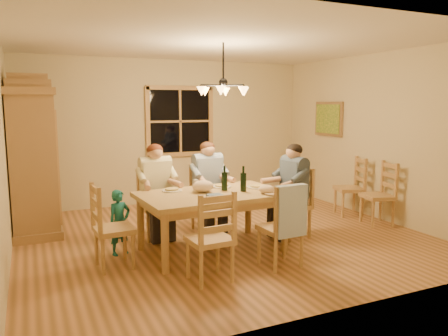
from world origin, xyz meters
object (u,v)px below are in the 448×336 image
chair_far_right (208,210)px  chair_end_left (114,242)px  chair_spare_back (349,197)px  chair_near_right (280,241)px  adult_plaid_man (208,175)px  dining_table (212,201)px  wine_bottle_b (243,179)px  child (120,222)px  chandelier (223,89)px  chair_end_right (292,216)px  chair_near_left (210,253)px  chair_far_left (157,217)px  wine_bottle_a (224,178)px  armoire (33,161)px  adult_woman (156,179)px  chair_spare_front (377,206)px  adult_slate_man (293,179)px

chair_far_right → chair_end_left: (-1.56, -0.96, 0.00)m
chair_spare_back → chair_near_right: bearing=142.3°
chair_spare_back → adult_plaid_man: bearing=105.0°
dining_table → wine_bottle_b: (0.40, -0.07, 0.27)m
child → chair_near_right: bearing=-57.6°
chandelier → chair_near_right: bearing=-84.4°
adult_plaid_man → wine_bottle_b: 0.96m
chandelier → chair_end_right: (0.89, -0.42, -1.77)m
chair_far_right → chair_near_left: same height
dining_table → chair_near_left: chair_near_left is taller
dining_table → chair_near_left: bearing=-114.4°
chair_spare_back → chair_far_left: bearing=106.6°
chair_near_left → chair_end_left: (-0.86, 0.81, 0.00)m
wine_bottle_b → chair_spare_back: wine_bottle_b is taller
chair_far_left → wine_bottle_a: 1.21m
chair_far_left → armoire: bearing=-38.8°
wine_bottle_a → child: 1.44m
adult_woman → chair_near_left: bearing=90.0°
wine_bottle_a → wine_bottle_b: 0.25m
chair_end_left → chair_spare_front: size_ratio=1.00×
chair_far_left → child: (-0.61, -0.48, 0.11)m
adult_plaid_man → chair_spare_back: 2.59m
chair_near_left → chair_far_left: bearing=90.0°
chair_end_left → adult_slate_man: (2.52, 0.15, 0.54)m
adult_plaid_man → adult_slate_man: (0.96, -0.80, 0.00)m
dining_table → adult_woman: bearing=121.4°
chair_near_right → chair_spare_back: same height
chair_end_left → child: (0.15, 0.42, 0.11)m
chair_far_right → wine_bottle_a: size_ratio=3.00×
chair_end_left → adult_slate_man: size_ratio=1.13×
dining_table → adult_woman: (-0.51, 0.83, 0.18)m
chair_far_left → adult_plaid_man: (0.81, 0.05, 0.54)m
adult_slate_man → chandelier: bearing=61.3°
dining_table → wine_bottle_b: wine_bottle_b is taller
chair_far_right → chair_near_right: same height
adult_slate_man → child: adult_slate_man is taller
chair_far_left → chair_end_left: 1.18m
adult_slate_man → chair_spare_front: (1.56, -0.01, -0.54)m
child → chair_spare_back: 3.96m
armoire → wine_bottle_a: bearing=-39.2°
adult_plaid_man → chair_spare_back: (2.53, -0.15, -0.54)m
chandelier → wine_bottle_b: bearing=-87.2°
adult_woman → adult_slate_man: bearing=153.4°
wine_bottle_b → chair_near_left: bearing=-134.8°
adult_plaid_man → adult_slate_man: 1.25m
armoire → adult_plaid_man: bearing=-23.9°
chair_near_left → chair_end_right: size_ratio=1.00×
chair_near_right → adult_slate_man: bearing=46.7°
chair_end_left → chair_end_right: bearing=90.0°
armoire → dining_table: 2.83m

